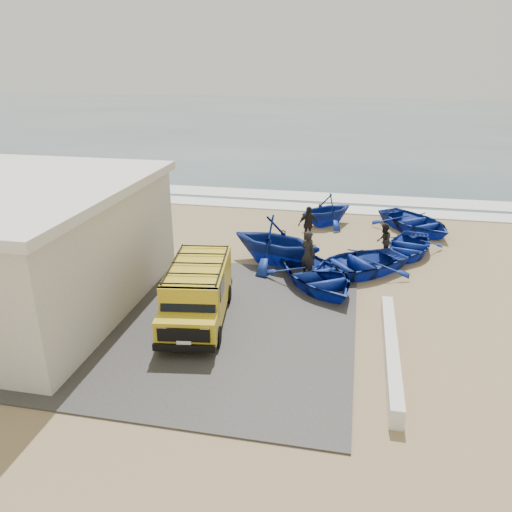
{
  "coord_description": "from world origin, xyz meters",
  "views": [
    {
      "loc": [
        3.66,
        -15.69,
        8.04
      ],
      "look_at": [
        0.24,
        1.14,
        1.2
      ],
      "focal_mm": 35.0,
      "sensor_mm": 36.0,
      "label": 1
    }
  ],
  "objects_px": {
    "boat_mid_left": "(276,240)",
    "fisherman_back": "(308,224)",
    "fisherman_middle": "(384,241)",
    "boat_far_left": "(326,210)",
    "boat_near_left": "(317,275)",
    "boat_mid_right": "(409,246)",
    "boat_far_right": "(415,222)",
    "building": "(11,246)",
    "boat_near_right": "(356,263)",
    "van": "(197,291)",
    "fisherman_front": "(308,255)",
    "parapet": "(391,351)"
  },
  "relations": [
    {
      "from": "boat_far_left",
      "to": "boat_far_right",
      "type": "height_order",
      "value": "boat_far_left"
    },
    {
      "from": "boat_mid_left",
      "to": "boat_far_left",
      "type": "relative_size",
      "value": 1.26
    },
    {
      "from": "fisherman_middle",
      "to": "boat_far_left",
      "type": "bearing_deg",
      "value": -138.44
    },
    {
      "from": "fisherman_middle",
      "to": "building",
      "type": "bearing_deg",
      "value": -53.11
    },
    {
      "from": "van",
      "to": "boat_mid_right",
      "type": "relative_size",
      "value": 1.3
    },
    {
      "from": "boat_mid_left",
      "to": "fisherman_back",
      "type": "xyz_separation_m",
      "value": [
        1.02,
        2.95,
        -0.18
      ]
    },
    {
      "from": "boat_mid_left",
      "to": "fisherman_middle",
      "type": "distance_m",
      "value": 4.7
    },
    {
      "from": "van",
      "to": "boat_mid_right",
      "type": "bearing_deg",
      "value": 37.95
    },
    {
      "from": "boat_near_left",
      "to": "boat_far_right",
      "type": "height_order",
      "value": "same"
    },
    {
      "from": "parapet",
      "to": "boat_mid_left",
      "type": "relative_size",
      "value": 1.53
    },
    {
      "from": "fisherman_middle",
      "to": "boat_far_right",
      "type": "bearing_deg",
      "value": 164.63
    },
    {
      "from": "fisherman_front",
      "to": "boat_far_right",
      "type": "bearing_deg",
      "value": -87.94
    },
    {
      "from": "van",
      "to": "fisherman_front",
      "type": "xyz_separation_m",
      "value": [
        3.15,
        4.12,
        -0.09
      ]
    },
    {
      "from": "building",
      "to": "van",
      "type": "bearing_deg",
      "value": 1.24
    },
    {
      "from": "fisherman_middle",
      "to": "fisherman_back",
      "type": "relative_size",
      "value": 0.89
    },
    {
      "from": "boat_far_right",
      "to": "boat_mid_right",
      "type": "bearing_deg",
      "value": -136.45
    },
    {
      "from": "boat_far_right",
      "to": "fisherman_front",
      "type": "bearing_deg",
      "value": -161.49
    },
    {
      "from": "boat_near_right",
      "to": "boat_mid_right",
      "type": "xyz_separation_m",
      "value": [
        2.22,
        2.66,
        -0.07
      ]
    },
    {
      "from": "fisherman_front",
      "to": "fisherman_back",
      "type": "distance_m",
      "value": 4.15
    },
    {
      "from": "building",
      "to": "fisherman_front",
      "type": "height_order",
      "value": "building"
    },
    {
      "from": "boat_near_left",
      "to": "boat_mid_right",
      "type": "bearing_deg",
      "value": 16.62
    },
    {
      "from": "boat_mid_right",
      "to": "fisherman_middle",
      "type": "distance_m",
      "value": 1.35
    },
    {
      "from": "boat_near_right",
      "to": "boat_mid_right",
      "type": "relative_size",
      "value": 1.17
    },
    {
      "from": "fisherman_back",
      "to": "fisherman_front",
      "type": "bearing_deg",
      "value": -118.37
    },
    {
      "from": "boat_far_right",
      "to": "fisherman_back",
      "type": "bearing_deg",
      "value": 170.4
    },
    {
      "from": "fisherman_middle",
      "to": "fisherman_back",
      "type": "bearing_deg",
      "value": -104.1
    },
    {
      "from": "fisherman_front",
      "to": "fisherman_middle",
      "type": "relative_size",
      "value": 1.27
    },
    {
      "from": "fisherman_middle",
      "to": "boat_near_right",
      "type": "bearing_deg",
      "value": -20.85
    },
    {
      "from": "boat_mid_left",
      "to": "boat_far_left",
      "type": "xyz_separation_m",
      "value": [
        1.69,
        5.64,
        -0.21
      ]
    },
    {
      "from": "parapet",
      "to": "van",
      "type": "xyz_separation_m",
      "value": [
        -6.08,
        1.14,
        0.78
      ]
    },
    {
      "from": "building",
      "to": "boat_far_left",
      "type": "distance_m",
      "value": 14.85
    },
    {
      "from": "fisherman_front",
      "to": "fisherman_middle",
      "type": "bearing_deg",
      "value": -100.25
    },
    {
      "from": "parapet",
      "to": "fisherman_back",
      "type": "height_order",
      "value": "fisherman_back"
    },
    {
      "from": "boat_mid_left",
      "to": "building",
      "type": "bearing_deg",
      "value": 142.93
    },
    {
      "from": "fisherman_front",
      "to": "fisherman_back",
      "type": "height_order",
      "value": "fisherman_front"
    },
    {
      "from": "boat_near_left",
      "to": "boat_mid_left",
      "type": "xyz_separation_m",
      "value": [
        -1.88,
        1.91,
        0.58
      ]
    },
    {
      "from": "boat_mid_right",
      "to": "van",
      "type": "bearing_deg",
      "value": -119.33
    },
    {
      "from": "fisherman_back",
      "to": "boat_far_left",
      "type": "bearing_deg",
      "value": 41.64
    },
    {
      "from": "boat_near_right",
      "to": "fisherman_back",
      "type": "xyz_separation_m",
      "value": [
        -2.3,
        3.37,
        0.41
      ]
    },
    {
      "from": "boat_mid_left",
      "to": "fisherman_back",
      "type": "distance_m",
      "value": 3.13
    },
    {
      "from": "building",
      "to": "boat_mid_right",
      "type": "bearing_deg",
      "value": 29.31
    },
    {
      "from": "boat_far_left",
      "to": "fisherman_middle",
      "type": "height_order",
      "value": "boat_far_left"
    },
    {
      "from": "boat_near_right",
      "to": "fisherman_middle",
      "type": "distance_m",
      "value": 2.32
    },
    {
      "from": "boat_near_left",
      "to": "boat_far_left",
      "type": "height_order",
      "value": "boat_far_left"
    },
    {
      "from": "boat_near_right",
      "to": "boat_mid_left",
      "type": "bearing_deg",
      "value": -134.69
    },
    {
      "from": "boat_mid_left",
      "to": "fisherman_front",
      "type": "relative_size",
      "value": 2.03
    },
    {
      "from": "boat_far_left",
      "to": "van",
      "type": "bearing_deg",
      "value": -60.91
    },
    {
      "from": "fisherman_front",
      "to": "fisherman_back",
      "type": "bearing_deg",
      "value": -47.43
    },
    {
      "from": "building",
      "to": "boat_far_right",
      "type": "relative_size",
      "value": 2.16
    },
    {
      "from": "boat_far_right",
      "to": "building",
      "type": "bearing_deg",
      "value": -179.23
    }
  ]
}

